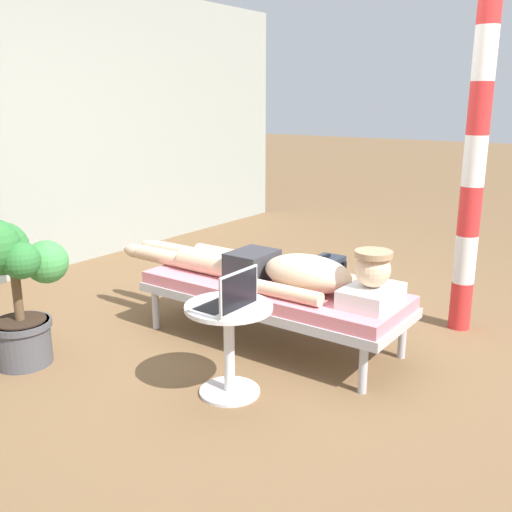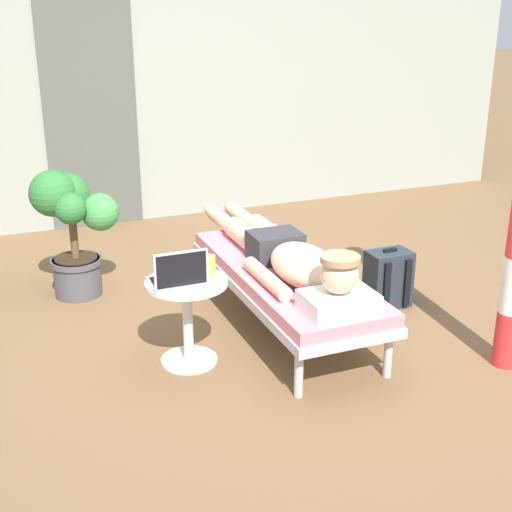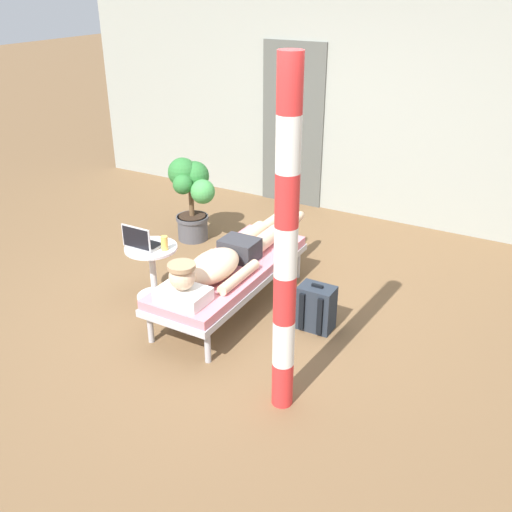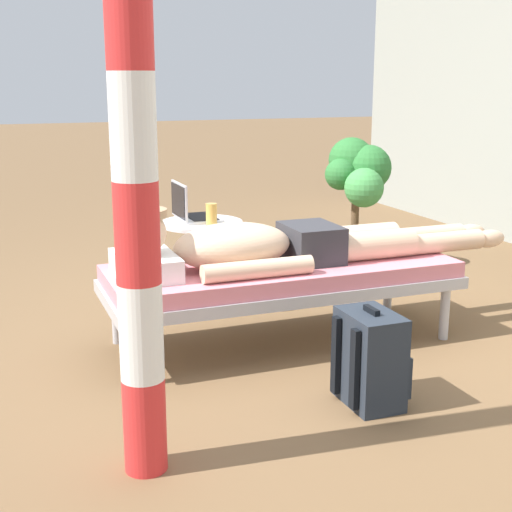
{
  "view_description": "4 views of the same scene",
  "coord_description": "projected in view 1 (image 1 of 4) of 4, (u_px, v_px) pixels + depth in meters",
  "views": [
    {
      "loc": [
        -3.07,
        -1.98,
        1.6
      ],
      "look_at": [
        -0.13,
        0.14,
        0.61
      ],
      "focal_mm": 40.71,
      "sensor_mm": 36.0,
      "label": 1
    },
    {
      "loc": [
        -1.81,
        -3.74,
        2.06
      ],
      "look_at": [
        -0.23,
        0.13,
        0.51
      ],
      "focal_mm": 49.14,
      "sensor_mm": 36.0,
      "label": 2
    },
    {
      "loc": [
        2.38,
        -3.79,
        2.75
      ],
      "look_at": [
        0.13,
        0.2,
        0.5
      ],
      "focal_mm": 40.42,
      "sensor_mm": 36.0,
      "label": 3
    },
    {
      "loc": [
        3.25,
        -1.36,
        1.34
      ],
      "look_at": [
        -0.11,
        -0.05,
        0.46
      ],
      "focal_mm": 50.9,
      "sensor_mm": 36.0,
      "label": 4
    }
  ],
  "objects": [
    {
      "name": "ground_plane",
      "position": [
        284.0,
        342.0,
        3.94
      ],
      "size": [
        40.0,
        40.0,
        0.0
      ],
      "primitive_type": "plane",
      "color": "brown"
    },
    {
      "name": "house_wall_back",
      "position": [
        13.0,
        127.0,
        5.17
      ],
      "size": [
        7.6,
        0.2,
        2.7
      ],
      "primitive_type": "cube",
      "color": "#999E93",
      "rests_on": "ground"
    },
    {
      "name": "lounge_chair",
      "position": [
        272.0,
        294.0,
        3.85
      ],
      "size": [
        0.66,
        1.82,
        0.42
      ],
      "color": "#B7B7BC",
      "rests_on": "ground"
    },
    {
      "name": "person_reclining",
      "position": [
        277.0,
        270.0,
        3.78
      ],
      "size": [
        0.53,
        2.17,
        0.33
      ],
      "color": "white",
      "rests_on": "lounge_chair"
    },
    {
      "name": "side_table",
      "position": [
        229.0,
        334.0,
        3.16
      ],
      "size": [
        0.48,
        0.48,
        0.52
      ],
      "color": "silver",
      "rests_on": "ground"
    },
    {
      "name": "laptop",
      "position": [
        229.0,
        300.0,
        3.03
      ],
      "size": [
        0.31,
        0.24,
        0.23
      ],
      "color": "silver",
      "rests_on": "side_table"
    },
    {
      "name": "drink_glass",
      "position": [
        243.0,
        286.0,
        3.23
      ],
      "size": [
        0.06,
        0.06,
        0.13
      ],
      "primitive_type": "cylinder",
      "color": "gold",
      "rests_on": "side_table"
    },
    {
      "name": "backpack",
      "position": [
        325.0,
        283.0,
        4.56
      ],
      "size": [
        0.3,
        0.26,
        0.42
      ],
      "color": "#262D38",
      "rests_on": "ground"
    },
    {
      "name": "potted_plant",
      "position": [
        13.0,
        277.0,
        3.48
      ],
      "size": [
        0.6,
        0.49,
        0.94
      ],
      "color": "#4C4C51",
      "rests_on": "ground"
    },
    {
      "name": "porch_post",
      "position": [
        475.0,
        161.0,
        3.88
      ],
      "size": [
        0.15,
        0.15,
        2.39
      ],
      "color": "red",
      "rests_on": "ground"
    }
  ]
}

